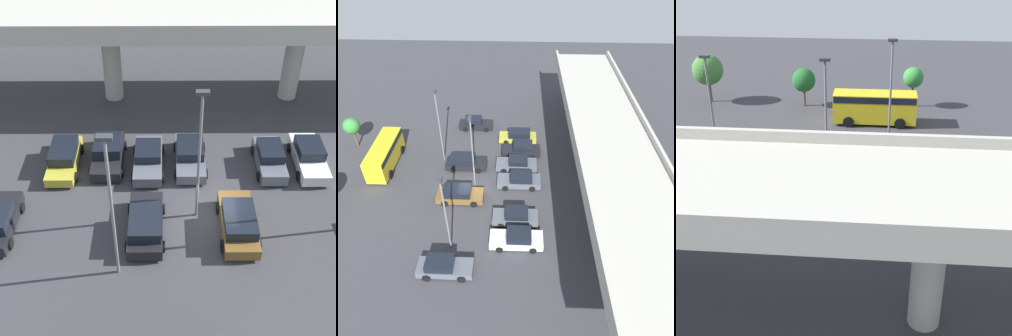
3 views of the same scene
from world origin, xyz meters
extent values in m
plane|color=#38383D|center=(0.00, 0.00, 0.00)|extent=(95.23, 95.23, 0.00)
cube|color=#ADAAA0|center=(0.00, 13.89, 6.73)|extent=(42.71, 7.50, 0.90)
cube|color=#ADAAA0|center=(0.00, 10.29, 7.46)|extent=(42.71, 0.30, 0.55)
cylinder|color=#ADAAA0|center=(-7.12, 13.89, 3.14)|extent=(1.46, 1.46, 6.28)
cylinder|color=#ADAAA0|center=(7.12, 13.89, 3.14)|extent=(1.46, 1.46, 6.28)
cube|color=black|center=(-12.59, -0.75, 0.54)|extent=(1.75, 4.56, 0.73)
cylinder|color=black|center=(-11.69, 0.66, 0.32)|extent=(0.22, 0.65, 0.65)
cylinder|color=black|center=(-11.69, -2.17, 0.32)|extent=(0.22, 0.65, 0.65)
cube|color=gold|center=(-9.78, 4.96, 0.50)|extent=(1.84, 4.77, 0.64)
cube|color=black|center=(-9.78, 5.16, 1.18)|extent=(1.69, 2.75, 0.72)
cylinder|color=black|center=(-8.84, 3.48, 0.33)|extent=(0.22, 0.65, 0.65)
cylinder|color=black|center=(-10.72, 3.48, 0.33)|extent=(0.22, 0.65, 0.65)
cylinder|color=black|center=(-8.84, 6.44, 0.33)|extent=(0.22, 0.65, 0.65)
cylinder|color=black|center=(-10.72, 6.44, 0.33)|extent=(0.22, 0.65, 0.65)
cube|color=black|center=(-6.85, 5.40, 0.54)|extent=(1.99, 4.69, 0.71)
cube|color=black|center=(-6.85, 5.61, 1.27)|extent=(1.83, 2.29, 0.75)
cylinder|color=black|center=(-5.83, 3.95, 0.32)|extent=(0.22, 0.65, 0.65)
cylinder|color=black|center=(-7.86, 3.95, 0.32)|extent=(0.22, 0.65, 0.65)
cylinder|color=black|center=(-5.83, 6.86, 0.32)|extent=(0.22, 0.65, 0.65)
cylinder|color=black|center=(-7.86, 6.86, 0.32)|extent=(0.22, 0.65, 0.65)
cube|color=black|center=(-4.09, -0.97, 0.56)|extent=(1.97, 4.75, 0.75)
cube|color=black|center=(-4.09, -1.39, 1.27)|extent=(1.81, 2.79, 0.67)
cylinder|color=black|center=(-5.10, 0.50, 0.33)|extent=(0.22, 0.65, 0.65)
cylinder|color=black|center=(-3.09, 0.50, 0.33)|extent=(0.22, 0.65, 0.65)
cylinder|color=black|center=(-5.10, -2.45, 0.33)|extent=(0.22, 0.65, 0.65)
cylinder|color=black|center=(-3.09, -2.45, 0.33)|extent=(0.22, 0.65, 0.65)
cube|color=#515660|center=(-1.26, 5.17, 0.53)|extent=(1.93, 4.72, 0.70)
cube|color=black|center=(-1.26, 5.42, 1.21)|extent=(1.78, 2.40, 0.64)
cylinder|color=black|center=(-0.28, 3.71, 0.33)|extent=(0.22, 0.66, 0.66)
cylinder|color=black|center=(-2.25, 3.71, 0.33)|extent=(0.22, 0.66, 0.66)
cylinder|color=black|center=(-0.28, 6.63, 0.33)|extent=(0.22, 0.66, 0.66)
cylinder|color=black|center=(-2.25, 6.63, 0.33)|extent=(0.22, 0.66, 0.66)
cube|color=brown|center=(1.26, -0.93, 0.56)|extent=(1.97, 4.85, 0.73)
cube|color=black|center=(1.26, -1.23, 1.25)|extent=(1.81, 2.87, 0.66)
cylinder|color=black|center=(0.26, 0.57, 0.36)|extent=(0.22, 0.72, 0.72)
cylinder|color=black|center=(2.27, 0.57, 0.36)|extent=(0.22, 0.72, 0.72)
cylinder|color=black|center=(0.26, -2.44, 0.36)|extent=(0.22, 0.72, 0.72)
cylinder|color=black|center=(2.27, -2.44, 0.36)|extent=(0.22, 0.72, 0.72)
cube|color=#515660|center=(4.09, 4.85, 0.57)|extent=(1.73, 4.40, 0.79)
cube|color=black|center=(4.09, 4.97, 1.27)|extent=(1.59, 2.21, 0.63)
cylinder|color=black|center=(4.97, 3.49, 0.32)|extent=(0.22, 0.63, 0.63)
cylinder|color=black|center=(3.20, 3.49, 0.32)|extent=(0.22, 0.63, 0.63)
cylinder|color=black|center=(4.97, 6.22, 0.32)|extent=(0.22, 0.63, 0.63)
cylinder|color=black|center=(3.20, 6.22, 0.32)|extent=(0.22, 0.63, 0.63)
cube|color=silver|center=(6.77, 5.00, 0.55)|extent=(1.85, 4.85, 0.76)
cube|color=black|center=(6.77, 5.23, 1.27)|extent=(1.70, 2.20, 0.68)
cylinder|color=black|center=(7.72, 3.49, 0.32)|extent=(0.22, 0.64, 0.64)
cylinder|color=black|center=(5.83, 3.49, 0.32)|extent=(0.22, 0.64, 0.64)
cylinder|color=black|center=(7.72, 6.50, 0.32)|extent=(0.22, 0.64, 0.64)
cylinder|color=black|center=(5.83, 6.50, 0.32)|extent=(0.22, 0.64, 0.64)
cube|color=#515660|center=(-4.10, 4.86, 0.56)|extent=(1.87, 4.66, 0.74)
cube|color=black|center=(-4.10, 5.07, 1.22)|extent=(1.72, 2.15, 0.59)
cylinder|color=black|center=(-3.14, 3.41, 0.34)|extent=(0.22, 0.67, 0.67)
cylinder|color=black|center=(-5.05, 3.41, 0.34)|extent=(0.22, 0.67, 0.67)
cylinder|color=black|center=(-3.14, 6.31, 0.34)|extent=(0.22, 0.67, 0.67)
cylinder|color=black|center=(-5.05, 6.31, 0.34)|extent=(0.22, 0.67, 0.67)
cylinder|color=slate|center=(-5.47, -3.90, 4.45)|extent=(0.16, 0.16, 8.91)
cube|color=#333338|center=(-5.47, -3.90, 9.01)|extent=(0.70, 0.35, 0.20)
cylinder|color=slate|center=(-1.08, 0.33, 4.24)|extent=(0.16, 0.16, 8.48)
cube|color=#333338|center=(-1.08, 0.33, 8.58)|extent=(0.70, 0.35, 0.20)
camera|label=1|loc=(-2.91, -19.47, 20.60)|focal=50.00mm
camera|label=2|loc=(25.49, 4.76, 24.76)|focal=35.00mm
camera|label=3|loc=(-4.84, 30.09, 16.08)|focal=50.00mm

